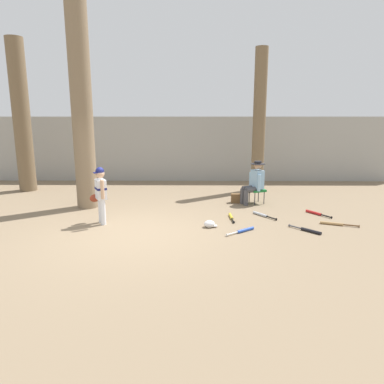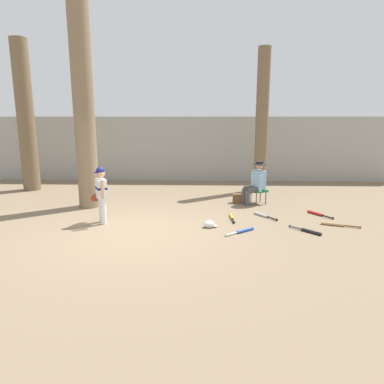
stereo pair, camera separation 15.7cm
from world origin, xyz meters
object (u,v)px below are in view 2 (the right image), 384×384
at_px(tree_near_player, 84,116).
at_px(handbag_beside_stool, 239,198).
at_px(tree_behind_spectator, 262,128).
at_px(bat_aluminum_silver, 263,215).
at_px(bat_blue_youth, 243,231).
at_px(bat_red_barrel, 317,214).
at_px(seated_spectator, 256,181).
at_px(young_ballplayer, 101,191).
at_px(bat_black_composite, 309,231).
at_px(tree_far_left, 27,127).
at_px(bat_wood_tan, 336,225).
at_px(bat_yellow_trainer, 232,217).
at_px(batting_helmet_white, 209,224).
at_px(folding_stool, 259,191).

height_order(tree_near_player, handbag_beside_stool, tree_near_player).
xyz_separation_m(tree_behind_spectator, bat_aluminum_silver, (-0.40, -3.17, -2.02)).
height_order(bat_blue_youth, bat_red_barrel, same).
height_order(seated_spectator, bat_blue_youth, seated_spectator).
bearing_deg(young_ballplayer, bat_black_composite, -7.03).
height_order(tree_far_left, bat_red_barrel, tree_far_left).
relative_size(bat_wood_tan, bat_yellow_trainer, 1.11).
distance_m(tree_behind_spectator, batting_helmet_white, 4.85).
xyz_separation_m(young_ballplayer, handbag_beside_stool, (3.33, 2.04, -0.61)).
xyz_separation_m(tree_behind_spectator, tree_far_left, (-7.64, -0.10, 0.02)).
relative_size(bat_blue_youth, bat_aluminum_silver, 0.97).
xyz_separation_m(folding_stool, bat_black_composite, (0.68, -2.54, -0.33)).
xyz_separation_m(folding_stool, tree_far_left, (-7.32, 1.73, 1.71)).
height_order(handbag_beside_stool, bat_aluminum_silver, handbag_beside_stool).
xyz_separation_m(young_ballplayer, bat_red_barrel, (5.16, 0.82, -0.71)).
bearing_deg(bat_black_composite, bat_yellow_trainer, 146.90).
bearing_deg(bat_red_barrel, bat_yellow_trainer, -170.24).
xyz_separation_m(bat_blue_youth, batting_helmet_white, (-0.71, 0.33, 0.04)).
xyz_separation_m(tree_near_player, handbag_beside_stool, (4.11, 0.52, -2.28)).
xyz_separation_m(handbag_beside_stool, bat_wood_tan, (1.96, -2.11, -0.10)).
bearing_deg(bat_wood_tan, tree_near_player, 165.35).
relative_size(tree_near_player, bat_red_barrel, 8.25).
bearing_deg(tree_far_left, bat_wood_tan, -23.42).
relative_size(tree_behind_spectator, bat_aluminum_silver, 6.95).
distance_m(tree_behind_spectator, folding_stool, 2.51).
xyz_separation_m(tree_far_left, bat_wood_tan, (8.74, -3.79, -2.04)).
distance_m(tree_near_player, seated_spectator, 4.92).
distance_m(young_ballplayer, folding_stool, 4.37).
xyz_separation_m(tree_far_left, bat_red_barrel, (8.61, -2.89, -2.04)).
distance_m(handbag_beside_stool, bat_blue_youth, 2.63).
bearing_deg(seated_spectator, bat_blue_youth, -103.73).
relative_size(tree_near_player, bat_black_composite, 9.13).
height_order(young_ballplayer, bat_red_barrel, young_ballplayer).
height_order(seated_spectator, handbag_beside_stool, seated_spectator).
height_order(bat_black_composite, bat_aluminum_silver, same).
height_order(tree_far_left, bat_blue_youth, tree_far_left).
bearing_deg(tree_far_left, seated_spectator, -13.74).
relative_size(bat_black_composite, batting_helmet_white, 2.10).
xyz_separation_m(handbag_beside_stool, tree_far_left, (-6.78, 1.67, 1.94)).
distance_m(tree_behind_spectator, bat_blue_youth, 4.95).
bearing_deg(bat_wood_tan, tree_behind_spectator, 105.83).
xyz_separation_m(seated_spectator, tree_far_left, (-7.23, 1.77, 1.43)).
xyz_separation_m(seated_spectator, bat_blue_youth, (-0.62, -2.53, -0.61)).
distance_m(young_ballplayer, tree_far_left, 5.24).
bearing_deg(folding_stool, seated_spectator, -158.45).
height_order(tree_behind_spectator, handbag_beside_stool, tree_behind_spectator).
bearing_deg(young_ballplayer, tree_behind_spectator, 42.31).
relative_size(folding_stool, bat_yellow_trainer, 0.73).
relative_size(seated_spectator, bat_aluminum_silver, 1.79).
bearing_deg(seated_spectator, young_ballplayer, -152.85).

